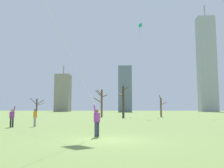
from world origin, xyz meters
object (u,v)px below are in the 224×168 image
kite_flyer_foreground_left_red (73,71)px  kite_flyer_midfield_right_yellow (36,72)px  bare_tree_far_right_edge (123,101)px  bare_tree_rightmost (37,107)px  bare_tree_center (161,106)px  distant_kite_drifting_left_orange (187,0)px  distant_kite_low_near_trees_teal (140,31)px  bare_tree_right_of_center (101,102)px  bystander_far_off_by_trees (35,117)px

kite_flyer_foreground_left_red → kite_flyer_midfield_right_yellow: 11.03m
bare_tree_far_right_edge → bare_tree_rightmost: (-16.79, 0.99, -1.15)m
kite_flyer_midfield_right_yellow → bare_tree_center: kite_flyer_midfield_right_yellow is taller
distant_kite_drifting_left_orange → kite_flyer_midfield_right_yellow: bearing=-145.5°
kite_flyer_foreground_left_red → distant_kite_low_near_trees_teal: distant_kite_low_near_trees_teal is taller
kite_flyer_midfield_right_yellow → bare_tree_far_right_edge: 24.89m
distant_kite_drifting_left_orange → bare_tree_rightmost: distant_kite_drifting_left_orange is taller
distant_kite_drifting_left_orange → distant_kite_low_near_trees_teal: (-5.72, 13.77, 0.28)m
bare_tree_rightmost → distant_kite_drifting_left_orange: bearing=-26.1°
distant_kite_low_near_trees_teal → bare_tree_right_of_center: size_ratio=3.52×
kite_flyer_midfield_right_yellow → bare_tree_right_of_center: size_ratio=3.22×
kite_flyer_midfield_right_yellow → bare_tree_far_right_edge: bearing=71.1°
kite_flyer_foreground_left_red → bare_tree_right_of_center: bearing=92.7°
bare_tree_center → bare_tree_right_of_center: 12.19m
kite_flyer_midfield_right_yellow → bare_tree_rightmost: bearing=109.7°
bystander_far_off_by_trees → bare_tree_rightmost: size_ratio=0.44×
kite_flyer_foreground_left_red → bare_tree_far_right_edge: 33.10m
kite_flyer_midfield_right_yellow → distant_kite_low_near_trees_teal: distant_kite_low_near_trees_teal is taller
distant_kite_drifting_left_orange → bare_tree_far_right_edge: (-9.14, 11.69, -13.95)m
distant_kite_low_near_trees_teal → bare_tree_right_of_center: 16.29m
bystander_far_off_by_trees → kite_flyer_foreground_left_red: bearing=-61.1°
bare_tree_center → kite_flyer_foreground_left_red: bearing=-105.5°
kite_flyer_foreground_left_red → bare_tree_center: size_ratio=2.60×
bare_tree_center → bare_tree_right_of_center: bare_tree_right_of_center is taller
bystander_far_off_by_trees → bare_tree_center: size_ratio=0.37×
distant_kite_low_near_trees_teal → kite_flyer_foreground_left_red: bearing=-99.8°
bystander_far_off_by_trees → bare_tree_center: 31.48m
distant_kite_drifting_left_orange → bare_tree_far_right_edge: distant_kite_drifting_left_orange is taller
bare_tree_center → bystander_far_off_by_trees: bearing=-120.4°
kite_flyer_midfield_right_yellow → bystander_far_off_by_trees: 4.05m
bare_tree_center → kite_flyer_midfield_right_yellow: bearing=-119.6°
bare_tree_right_of_center → kite_flyer_foreground_left_red: bearing=-87.3°
kite_flyer_foreground_left_red → bare_tree_right_of_center: kite_flyer_foreground_left_red is taller
bare_tree_rightmost → bare_tree_far_right_edge: bearing=-3.4°
kite_flyer_foreground_left_red → bare_tree_right_of_center: (-1.69, 35.57, -0.41)m
kite_flyer_midfield_right_yellow → bare_tree_center: bearing=60.4°
distant_kite_drifting_left_orange → bare_tree_rightmost: (-25.93, 12.68, -15.10)m
bystander_far_off_by_trees → distant_kite_drifting_left_orange: 26.26m
kite_flyer_foreground_left_red → distant_kite_low_near_trees_teal: bearing=80.2°
bare_tree_right_of_center → kite_flyer_midfield_right_yellow: bearing=-98.1°
kite_flyer_midfield_right_yellow → bare_tree_center: size_ratio=4.06×
bystander_far_off_by_trees → bare_tree_right_of_center: 25.87m
distant_kite_low_near_trees_teal → bare_tree_rightmost: (-20.21, -1.08, -15.38)m
bare_tree_center → bare_tree_far_right_edge: bare_tree_far_right_edge is taller
kite_flyer_foreground_left_red → kite_flyer_midfield_right_yellow: kite_flyer_midfield_right_yellow is taller
kite_flyer_midfield_right_yellow → distant_kite_drifting_left_orange: (17.19, 11.79, 12.18)m
distant_kite_drifting_left_orange → distant_kite_low_near_trees_teal: distant_kite_low_near_trees_teal is taller
bare_tree_center → bare_tree_far_right_edge: 8.83m
kite_flyer_midfield_right_yellow → bare_tree_rightmost: size_ratio=4.80×
kite_flyer_foreground_left_red → bystander_far_off_by_trees: bearing=118.9°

